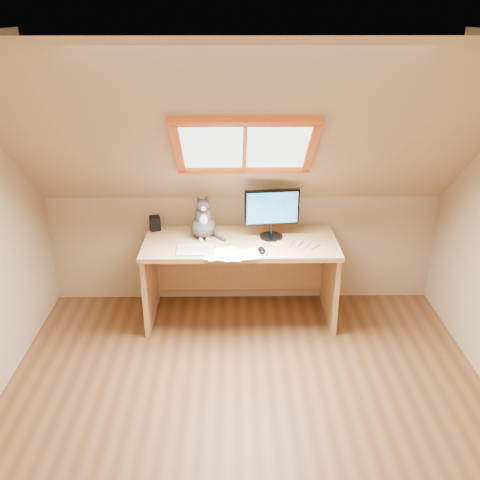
{
  "coord_description": "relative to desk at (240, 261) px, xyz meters",
  "views": [
    {
      "loc": [
        -0.09,
        -2.73,
        2.52
      ],
      "look_at": [
        -0.03,
        1.0,
        0.91
      ],
      "focal_mm": 40.0,
      "sensor_mm": 36.0,
      "label": 1
    }
  ],
  "objects": [
    {
      "name": "mouse",
      "position": [
        0.17,
        -0.3,
        0.24
      ],
      "size": [
        0.07,
        0.11,
        0.03
      ],
      "primitive_type": "ellipsoid",
      "rotation": [
        0.0,
        0.0,
        0.13
      ],
      "color": "black",
      "rests_on": "desk"
    },
    {
      "name": "cat",
      "position": [
        -0.31,
        0.02,
        0.36
      ],
      "size": [
        0.24,
        0.28,
        0.39
      ],
      "color": "#433E3B",
      "rests_on": "desk"
    },
    {
      "name": "ground",
      "position": [
        0.03,
        -1.45,
        -0.51
      ],
      "size": [
        3.5,
        3.5,
        0.0
      ],
      "primitive_type": "plane",
      "color": "brown",
      "rests_on": "ground"
    },
    {
      "name": "monitor",
      "position": [
        0.26,
        -0.01,
        0.47
      ],
      "size": [
        0.46,
        0.19,
        0.42
      ],
      "color": "black",
      "rests_on": "desk"
    },
    {
      "name": "papers",
      "position": [
        -0.08,
        -0.33,
        0.23
      ],
      "size": [
        0.35,
        0.3,
        0.01
      ],
      "color": "white",
      "rests_on": "desk"
    },
    {
      "name": "graphics_tablet",
      "position": [
        -0.36,
        -0.27,
        0.23
      ],
      "size": [
        0.31,
        0.23,
        0.01
      ],
      "primitive_type": "cube",
      "rotation": [
        0.0,
        0.0,
        0.05
      ],
      "color": "#B2B2B7",
      "rests_on": "desk"
    },
    {
      "name": "desk_speaker",
      "position": [
        -0.74,
        0.18,
        0.29
      ],
      "size": [
        0.11,
        0.11,
        0.13
      ],
      "primitive_type": "cube",
      "rotation": [
        0.0,
        0.0,
        0.29
      ],
      "color": "black",
      "rests_on": "desk"
    },
    {
      "name": "room_shell",
      "position": [
        0.03,
        -1.54,
        0.92
      ],
      "size": [
        3.52,
        3.52,
        2.41
      ],
      "color": "#A38461",
      "rests_on": "ground"
    },
    {
      "name": "cables",
      "position": [
        0.43,
        -0.19,
        0.23
      ],
      "size": [
        0.51,
        0.26,
        0.01
      ],
      "color": "silver",
      "rests_on": "desk"
    },
    {
      "name": "desk",
      "position": [
        0.0,
        0.0,
        0.0
      ],
      "size": [
        1.62,
        0.71,
        0.74
      ],
      "color": "tan",
      "rests_on": "ground"
    }
  ]
}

